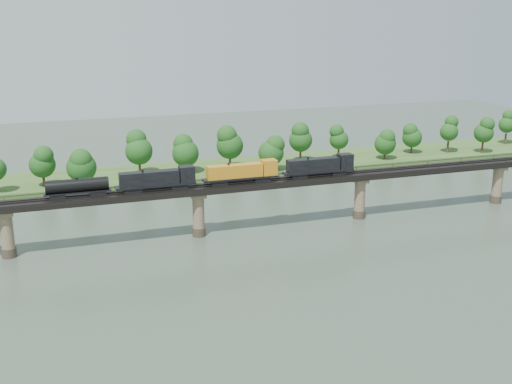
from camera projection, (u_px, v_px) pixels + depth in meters
name	position (u px, v px, depth m)	size (l,w,h in m)	color
ground	(238.00, 289.00, 116.72)	(400.00, 400.00, 0.00)	#364437
far_bank	(156.00, 175.00, 193.95)	(300.00, 24.00, 1.60)	#335421
bridge	(198.00, 213.00, 142.56)	(236.00, 30.00, 11.50)	#473A2D
bridge_superstructure	(198.00, 185.00, 140.81)	(220.00, 4.90, 0.75)	black
far_treeline	(129.00, 154.00, 185.15)	(289.06, 17.54, 13.60)	#382619
freight_train	(214.00, 175.00, 141.38)	(69.83, 2.72, 4.81)	black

